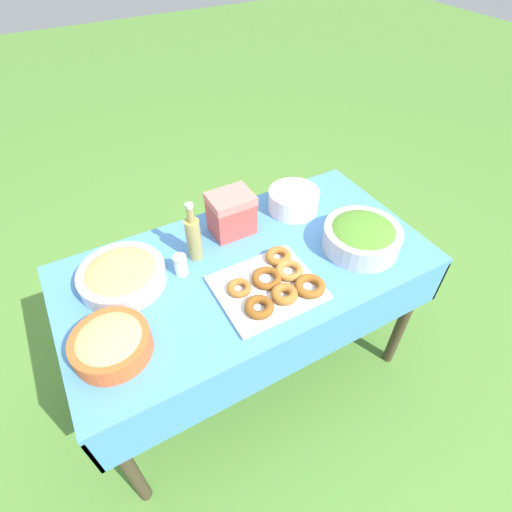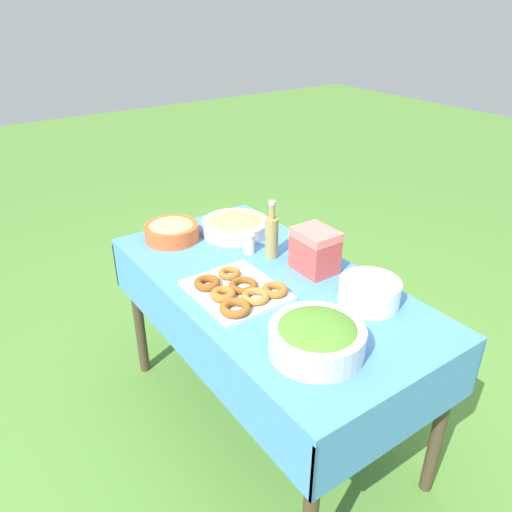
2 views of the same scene
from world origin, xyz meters
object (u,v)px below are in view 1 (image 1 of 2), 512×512
Objects in this scene: plate_stack at (294,200)px; olive_oil_bottle at (194,237)px; bread_bowl at (122,275)px; cooler_box at (231,213)px; pasta_bowl at (111,343)px; salad_bowl at (362,236)px; donut_platter at (274,285)px.

olive_oil_bottle reaches higher than plate_stack.
bread_bowl is 0.49m from cooler_box.
olive_oil_bottle is 0.21m from cooler_box.
pasta_bowl is at bearing 30.30° from cooler_box.
cooler_box is (-0.48, -0.07, 0.05)m from bread_bowl.
salad_bowl reaches higher than pasta_bowl.
salad_bowl reaches higher than donut_platter.
pasta_bowl is 0.79× the size of bread_bowl.
donut_platter is 1.69× the size of plate_stack.
olive_oil_bottle is (0.18, -0.29, 0.08)m from donut_platter.
olive_oil_bottle reaches higher than pasta_bowl.
olive_oil_bottle is 0.82× the size of bread_bowl.
salad_bowl reaches higher than bread_bowl.
pasta_bowl is at bearing 68.10° from bread_bowl.
salad_bowl is 0.66m from olive_oil_bottle.
cooler_box is (-0.20, -0.07, -0.01)m from olive_oil_bottle.
donut_platter is at bearing 87.54° from cooler_box.
salad_bowl is at bearing 106.35° from plate_stack.
salad_bowl is 0.82× the size of donut_platter.
cooler_box is (-0.60, -0.35, 0.04)m from pasta_bowl.
plate_stack is at bearing -131.43° from donut_platter.
bread_bowl is (0.89, -0.27, -0.02)m from salad_bowl.
olive_oil_bottle is at bearing -58.45° from donut_platter.
bread_bowl is at bearing -111.90° from pasta_bowl.
donut_platter is 0.35m from olive_oil_bottle.
pasta_bowl is at bearing 21.00° from plate_stack.
donut_platter is at bearing 178.15° from pasta_bowl.
bread_bowl is (-0.11, -0.28, -0.01)m from pasta_bowl.
pasta_bowl is 0.66× the size of donut_platter.
salad_bowl is 0.98× the size of bread_bowl.
salad_bowl is 1.38× the size of plate_stack.
donut_platter is at bearing 121.55° from olive_oil_bottle.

